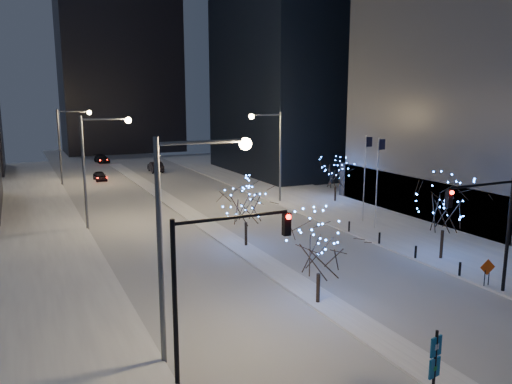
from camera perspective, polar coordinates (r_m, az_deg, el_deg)
ground at (r=26.25m, az=13.28°, el=-15.69°), size 160.00×160.00×0.00m
road at (r=56.36m, az=-9.60°, el=-1.19°), size 20.00×130.00×0.02m
median at (r=51.66m, az=-8.05°, el=-2.17°), size 2.00×80.00×0.15m
east_sidewalk at (r=49.88m, az=12.32°, el=-2.78°), size 10.00×90.00×0.15m
west_sidewalk at (r=39.76m, az=-23.11°, el=-6.92°), size 8.00×90.00×0.15m
horizon_block at (r=112.44m, az=-15.37°, el=15.25°), size 24.00×14.00×42.00m
street_lamp_w_near at (r=21.58m, az=-8.31°, el=-2.94°), size 4.40×0.56×10.00m
street_lamp_w_mid at (r=45.74m, az=-17.83°, el=3.91°), size 4.40×0.56×10.00m
street_lamp_w_far at (r=70.49m, az=-20.75°, el=5.98°), size 4.40×0.56×10.00m
street_lamp_east at (r=54.50m, az=1.96°, el=5.40°), size 3.90×0.56×10.00m
traffic_signal_west at (r=20.41m, az=-5.10°, el=-8.77°), size 5.26×0.43×7.00m
traffic_signal_east at (r=31.45m, az=25.30°, el=-2.78°), size 5.26×0.43×7.00m
flagpoles at (r=45.87m, az=13.05°, el=2.03°), size 1.35×2.60×8.00m
bollards at (r=39.36m, az=15.78°, el=-5.82°), size 0.16×12.16×0.90m
car_near at (r=73.43m, az=-17.41°, el=1.75°), size 1.61×3.83×1.29m
car_mid at (r=79.65m, az=-11.41°, el=2.83°), size 1.95×5.00×1.62m
car_far at (r=93.41m, az=-17.21°, el=3.63°), size 2.43×4.90×1.37m
holiday_tree_median_near at (r=28.05m, az=7.23°, el=-6.09°), size 4.46×4.46×5.30m
holiday_tree_median_far at (r=38.50m, az=-1.17°, el=-1.30°), size 5.37×5.37×5.19m
holiday_tree_plaza_near at (r=37.74m, az=20.73°, el=-1.60°), size 5.89×5.89×5.86m
holiday_tree_plaza_far at (r=55.95m, az=9.11°, el=2.09°), size 4.10×4.10×4.92m
wayfinding_sign at (r=20.32m, az=19.76°, el=-17.93°), size 0.59×0.18×3.31m
construction_sign at (r=34.03m, az=24.93°, el=-8.05°), size 1.01×0.29×1.70m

